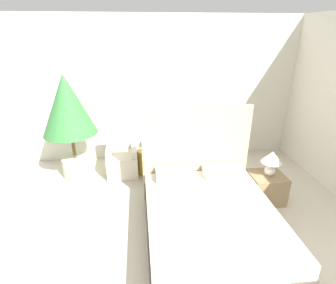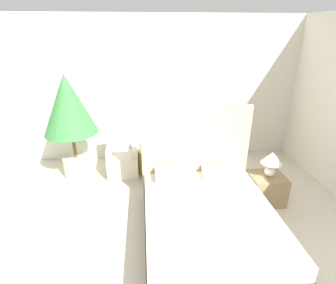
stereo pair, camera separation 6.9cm
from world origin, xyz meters
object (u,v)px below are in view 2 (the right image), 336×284
Objects in this scene: potted_palm at (69,110)px; side_table at (146,161)px; armchair_near_window_right at (169,158)px; table_lamp at (272,160)px; armchair_near_window_left at (123,160)px; nightstand at (266,188)px; bed at (207,216)px.

potted_palm is 3.93× the size of side_table.
table_lamp is at bearing -34.11° from armchair_near_window_right.
nightstand is at bearing -28.70° from armchair_near_window_left.
bed is 1.06× the size of potted_palm.
bed is at bearing -149.69° from table_lamp.
bed is 4.17× the size of side_table.
armchair_near_window_left is 2.64m from nightstand.
nightstand is (1.46, -1.17, -0.04)m from armchair_near_window_right.
armchair_near_window_right is (0.90, -0.00, 0.00)m from armchair_near_window_left.
armchair_near_window_right is 2.04× the size of table_lamp.
potted_palm reaches higher than side_table.
side_table is at bearing 149.69° from table_lamp.
table_lamp is (2.38, -1.18, 0.48)m from armchair_near_window_left.
side_table is at bearing 113.55° from bed.
potted_palm is 3.59m from nightstand.
armchair_near_window_left is 1.70× the size of side_table.
nightstand is (2.36, -1.17, -0.04)m from armchair_near_window_left.
bed is at bearing -149.13° from nightstand.
side_table is (1.32, -0.04, -1.05)m from potted_palm.
bed is 2.96m from potted_palm.
armchair_near_window_left is 0.45m from side_table.
bed is at bearing -66.45° from side_table.
potted_palm is 3.61× the size of nightstand.
potted_palm is at bearing 138.93° from bed.
armchair_near_window_right is at bearing 6.24° from side_table.
armchair_near_window_left is 1.00× the size of armchair_near_window_right.
armchair_near_window_right is at bearing 0.39° from potted_palm.
table_lamp is (1.14, 0.67, 0.45)m from bed.
nightstand is at bearing 154.95° from table_lamp.
armchair_near_window_left is (-1.23, 1.84, -0.03)m from bed.
armchair_near_window_left is at bearing 0.79° from potted_palm.
table_lamp is at bearing -19.72° from potted_palm.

